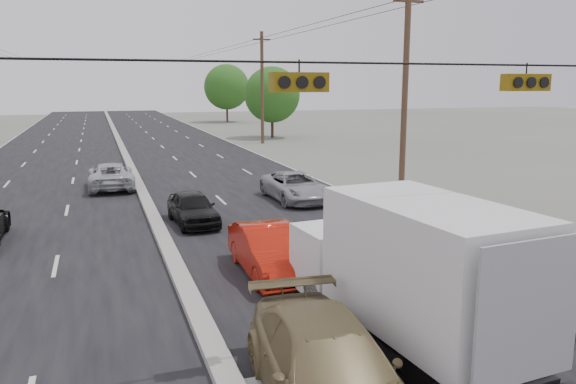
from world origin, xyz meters
name	(u,v)px	position (x,y,z in m)	size (l,w,h in m)	color
ground	(223,376)	(0.00, 0.00, 0.00)	(200.00, 200.00, 0.00)	#606356
road_surface	(129,164)	(0.00, 30.00, 0.00)	(20.00, 160.00, 0.02)	black
center_median	(129,163)	(0.00, 30.00, 0.10)	(0.50, 160.00, 0.20)	gray
utility_pole_right_b	(405,90)	(12.50, 15.00, 5.11)	(1.60, 0.30, 10.00)	#422D1E
utility_pole_right_c	(262,87)	(12.50, 40.00, 5.11)	(1.60, 0.30, 10.00)	#422D1E
traffic_signals	(294,80)	(1.40, 0.00, 5.49)	(25.00, 0.30, 0.54)	black
tree_right_mid	(272,95)	(15.00, 45.00, 4.34)	(5.60, 5.60, 7.14)	#382619
tree_right_far	(227,87)	(16.00, 70.00, 4.96)	(6.40, 6.40, 8.16)	#382619
box_truck	(407,270)	(3.91, 0.07, 1.64)	(2.74, 6.47, 3.20)	black
tan_sedan	(328,371)	(1.40, -1.74, 0.76)	(2.12, 5.22, 1.51)	olive
red_sedan	(269,251)	(2.49, 5.21, 0.71)	(1.50, 4.29, 1.41)	red
queue_car_a	(193,208)	(1.40, 11.80, 0.64)	(1.52, 3.78, 1.29)	black
queue_car_b	(363,221)	(6.70, 7.67, 0.68)	(1.44, 4.13, 1.36)	silver
queue_car_c	(295,187)	(6.70, 14.78, 0.67)	(2.21, 4.79, 1.33)	#989A9F
queue_car_d	(454,222)	(9.60, 6.46, 0.68)	(1.91, 4.71, 1.37)	#0F134E
oncoming_far	(111,176)	(-1.40, 20.81, 0.68)	(2.25, 4.88, 1.36)	#B2B5BA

